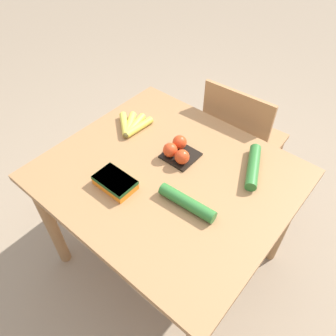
# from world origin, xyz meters

# --- Properties ---
(ground_plane) EXTENTS (12.00, 12.00, 0.00)m
(ground_plane) POSITION_xyz_m (0.00, 0.00, 0.00)
(ground_plane) COLOR gray
(dining_table) EXTENTS (1.03, 0.91, 0.73)m
(dining_table) POSITION_xyz_m (0.00, 0.00, 0.62)
(dining_table) COLOR #9E7044
(dining_table) RESTS_ON ground_plane
(chair) EXTENTS (0.44, 0.42, 0.87)m
(chair) POSITION_xyz_m (0.01, 0.65, 0.46)
(chair) COLOR #A87547
(chair) RESTS_ON ground_plane
(banana_bunch) EXTENTS (0.17, 0.18, 0.03)m
(banana_bunch) POSITION_xyz_m (-0.33, 0.11, 0.75)
(banana_bunch) COLOR brown
(banana_bunch) RESTS_ON dining_table
(tomato_pack) EXTENTS (0.14, 0.14, 0.08)m
(tomato_pack) POSITION_xyz_m (-0.03, 0.11, 0.76)
(tomato_pack) COLOR black
(tomato_pack) RESTS_ON dining_table
(carrot_bag) EXTENTS (0.17, 0.11, 0.05)m
(carrot_bag) POSITION_xyz_m (-0.12, -0.20, 0.75)
(carrot_bag) COLOR orange
(carrot_bag) RESTS_ON dining_table
(cucumber_near) EXTENTS (0.15, 0.24, 0.05)m
(cucumber_near) POSITION_xyz_m (0.27, 0.25, 0.75)
(cucumber_near) COLOR #2D702D
(cucumber_near) RESTS_ON dining_table
(cucumber_far) EXTENTS (0.25, 0.06, 0.05)m
(cucumber_far) POSITION_xyz_m (0.17, -0.09, 0.75)
(cucumber_far) COLOR #2D702D
(cucumber_far) RESTS_ON dining_table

